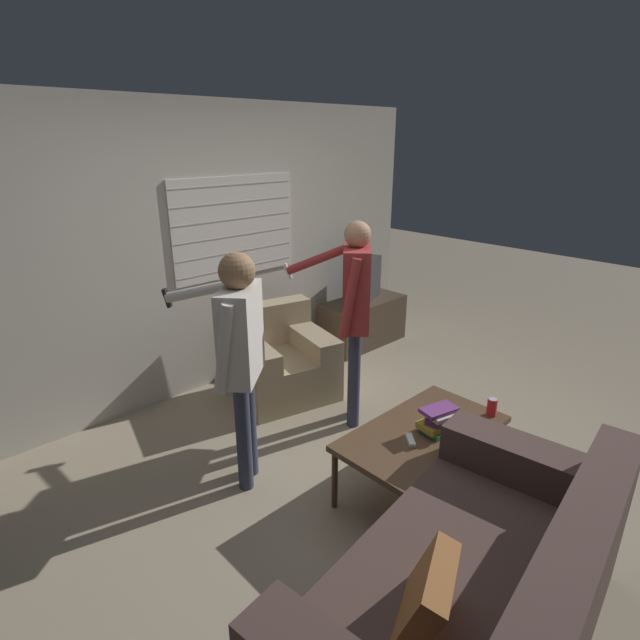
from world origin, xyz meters
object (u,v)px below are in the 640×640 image
couch_blue (474,605)px  soda_can (492,407)px  armchair_beige (280,360)px  tv (364,280)px  spare_remote (410,440)px  coffee_table (423,436)px  person_left_standing (239,344)px  person_right_standing (354,300)px  book_stack (439,420)px

couch_blue → soda_can: bearing=19.2°
armchair_beige → tv: (1.42, 0.25, 0.44)m
soda_can → spare_remote: soda_can is taller
couch_blue → coffee_table: size_ratio=1.68×
couch_blue → person_left_standing: (0.03, 1.74, 0.69)m
coffee_table → person_right_standing: bearing=71.0°
person_right_standing → book_stack: size_ratio=6.46×
coffee_table → tv: size_ratio=1.79×
soda_can → spare_remote: (-0.65, 0.19, -0.05)m
person_left_standing → spare_remote: bearing=-96.6°
couch_blue → coffee_table: bearing=39.2°
soda_can → coffee_table: bearing=157.2°
coffee_table → tv: 2.57m
tv → person_right_standing: 1.70m
couch_blue → person_left_standing: size_ratio=1.20×
person_right_standing → person_left_standing: bearing=139.1°
soda_can → spare_remote: size_ratio=1.01×
coffee_table → person_left_standing: (-0.78, 0.88, 0.61)m
coffee_table → person_left_standing: person_left_standing is taller
couch_blue → spare_remote: bearing=45.0°
person_right_standing → soda_can: 1.26m
tv → person_right_standing: person_right_standing is taller
person_right_standing → spare_remote: size_ratio=13.39×
coffee_table → person_left_standing: size_ratio=0.71×
spare_remote → person_right_standing: bearing=103.8°
tv → book_stack: tv is taller
couch_blue → book_stack: couch_blue is taller
armchair_beige → person_left_standing: 1.47m
book_stack → spare_remote: book_stack is taller
person_right_standing → couch_blue: bearing=-165.1°
soda_can → person_right_standing: bearing=98.8°
couch_blue → spare_remote: 1.06m
person_left_standing → couch_blue: bearing=-132.0°
couch_blue → spare_remote: couch_blue is taller
book_stack → spare_remote: size_ratio=2.07×
armchair_beige → couch_blue: bearing=82.5°
armchair_beige → person_right_standing: bearing=112.0°
armchair_beige → soda_can: (0.29, -1.92, 0.21)m
coffee_table → tv: tv is taller
coffee_table → person_right_standing: 1.16m
couch_blue → tv: bearing=42.1°
book_stack → tv: bearing=52.6°
person_left_standing → book_stack: size_ratio=6.22×
tv → soda_can: bearing=40.5°
person_left_standing → soda_can: bearing=-81.6°
book_stack → spare_remote: (-0.22, 0.05, -0.07)m
couch_blue → book_stack: (0.87, 0.78, 0.20)m
coffee_table → person_left_standing: bearing=131.4°
soda_can → couch_blue: bearing=-153.6°
couch_blue → armchair_beige: bearing=61.3°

